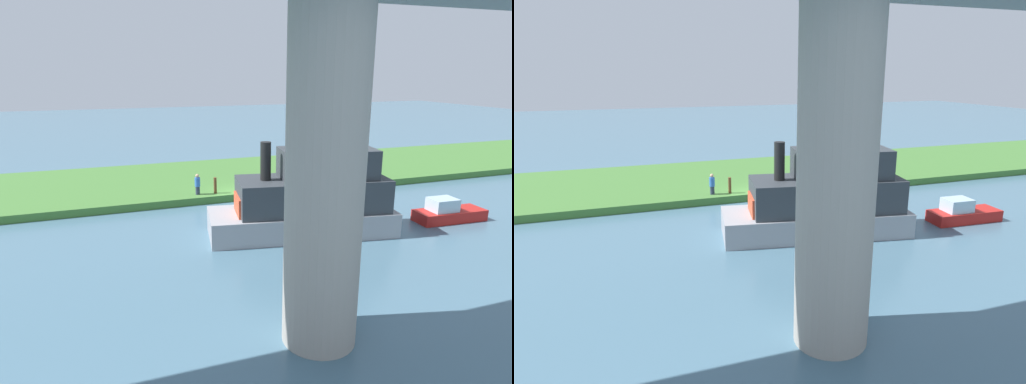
# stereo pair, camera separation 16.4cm
# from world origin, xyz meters

# --- Properties ---
(ground_plane) EXTENTS (160.00, 160.00, 0.00)m
(ground_plane) POSITION_xyz_m (0.00, 0.00, 0.00)
(ground_plane) COLOR #476B7F
(grassy_bank) EXTENTS (80.00, 12.00, 0.50)m
(grassy_bank) POSITION_xyz_m (0.00, -6.00, 0.25)
(grassy_bank) COLOR #427533
(grassy_bank) RESTS_ON ground
(bridge_pylon) EXTENTS (2.36, 2.36, 10.53)m
(bridge_pylon) POSITION_xyz_m (2.16, 15.74, 5.27)
(bridge_pylon) COLOR #9E998E
(bridge_pylon) RESTS_ON ground
(person_on_bank) EXTENTS (0.50, 0.50, 1.39)m
(person_on_bank) POSITION_xyz_m (2.55, -0.84, 1.20)
(person_on_bank) COLOR #2D334C
(person_on_bank) RESTS_ON grassy_bank
(mooring_post) EXTENTS (0.20, 0.20, 1.08)m
(mooring_post) POSITION_xyz_m (1.38, -0.73, 1.04)
(mooring_post) COLOR brown
(mooring_post) RESTS_ON grassy_bank
(skiff_small) EXTENTS (10.18, 4.82, 5.00)m
(skiff_small) POSITION_xyz_m (-1.73, 6.91, 1.85)
(skiff_small) COLOR #99999E
(skiff_small) RESTS_ON ground
(motorboat_red) EXTENTS (4.12, 2.45, 1.29)m
(motorboat_red) POSITION_xyz_m (-2.19, 1.57, 0.46)
(motorboat_red) COLOR #1E232D
(motorboat_red) RESTS_ON ground
(pontoon_yellow) EXTENTS (4.22, 1.68, 1.39)m
(pontoon_yellow) POSITION_xyz_m (-10.29, 7.77, 0.49)
(pontoon_yellow) COLOR red
(pontoon_yellow) RESTS_ON ground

